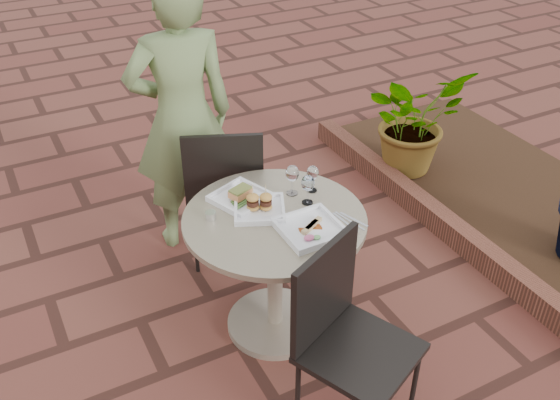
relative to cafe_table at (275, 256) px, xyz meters
name	(u,v)px	position (x,y,z in m)	size (l,w,h in m)	color
ground	(240,345)	(-0.23, -0.05, -0.48)	(60.00, 60.00, 0.00)	#582C22
cafe_table	(275,256)	(0.00, 0.00, 0.00)	(0.90, 0.90, 0.73)	gray
chair_far	(225,185)	(0.00, 0.64, 0.07)	(0.58, 0.58, 0.93)	black
chair_near	(343,327)	(0.01, -0.63, 0.07)	(0.58, 0.58, 0.93)	black
diner	(182,118)	(-0.10, 0.97, 0.38)	(0.63, 0.41, 1.72)	#5B6F3D
plate_salmon	(241,197)	(-0.08, 0.21, 0.27)	(0.33, 0.33, 0.07)	white
plate_sliders	(259,206)	(-0.04, 0.08, 0.28)	(0.33, 0.33, 0.16)	white
plate_tuna	(310,228)	(0.10, -0.18, 0.26)	(0.28, 0.28, 0.03)	white
wine_glass_right	(308,184)	(0.20, 0.03, 0.36)	(0.07, 0.07, 0.16)	white
wine_glass_mid	(292,174)	(0.17, 0.14, 0.36)	(0.07, 0.07, 0.16)	white
wine_glass_far	(313,173)	(0.28, 0.12, 0.35)	(0.06, 0.06, 0.15)	white
steel_ramekin	(211,215)	(-0.28, 0.13, 0.27)	(0.05, 0.05, 0.04)	silver
cutlery_set	(350,221)	(0.30, -0.20, 0.25)	(0.09, 0.20, 0.00)	silver
planter_curb	(442,222)	(1.37, 0.25, -0.41)	(0.12, 3.00, 0.15)	brown
mulch_bed	(519,200)	(2.07, 0.25, -0.45)	(1.30, 3.00, 0.06)	black
potted_plant_a	(413,120)	(1.62, 0.95, -0.03)	(0.71, 0.62, 0.79)	#33662D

